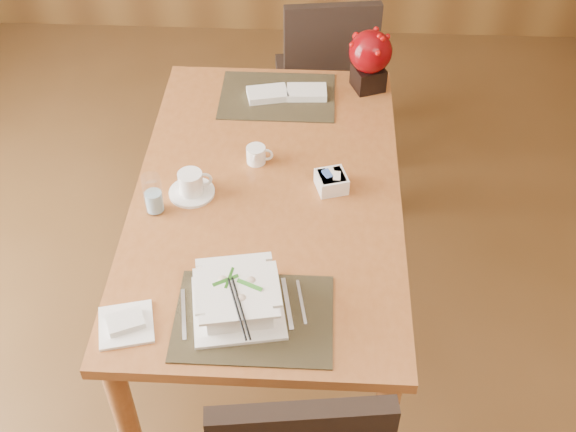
{
  "coord_description": "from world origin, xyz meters",
  "views": [
    {
      "loc": [
        0.16,
        -1.22,
        2.38
      ],
      "look_at": [
        0.08,
        0.35,
        0.87
      ],
      "focal_mm": 45.0,
      "sensor_mm": 36.0,
      "label": 1
    }
  ],
  "objects_px": {
    "dining_table": "(268,210)",
    "sugar_caddy": "(331,182)",
    "creamer_jug": "(256,155)",
    "bread_plate": "(126,325)",
    "coffee_cup": "(191,185)",
    "soup_setting": "(237,299)",
    "berry_decor": "(370,57)",
    "far_chair": "(326,74)",
    "water_glass": "(153,194)"
  },
  "relations": [
    {
      "from": "creamer_jug",
      "to": "bread_plate",
      "type": "distance_m",
      "value": 0.8
    },
    {
      "from": "sugar_caddy",
      "to": "far_chair",
      "type": "height_order",
      "value": "far_chair"
    },
    {
      "from": "coffee_cup",
      "to": "dining_table",
      "type": "bearing_deg",
      "value": 7.22
    },
    {
      "from": "coffee_cup",
      "to": "berry_decor",
      "type": "bearing_deg",
      "value": 47.52
    },
    {
      "from": "bread_plate",
      "to": "far_chair",
      "type": "distance_m",
      "value": 1.77
    },
    {
      "from": "water_glass",
      "to": "dining_table",
      "type": "bearing_deg",
      "value": 18.58
    },
    {
      "from": "berry_decor",
      "to": "bread_plate",
      "type": "relative_size",
      "value": 1.65
    },
    {
      "from": "coffee_cup",
      "to": "bread_plate",
      "type": "distance_m",
      "value": 0.57
    },
    {
      "from": "soup_setting",
      "to": "bread_plate",
      "type": "relative_size",
      "value": 1.99
    },
    {
      "from": "soup_setting",
      "to": "sugar_caddy",
      "type": "bearing_deg",
      "value": 53.69
    },
    {
      "from": "bread_plate",
      "to": "creamer_jug",
      "type": "bearing_deg",
      "value": 67.57
    },
    {
      "from": "far_chair",
      "to": "water_glass",
      "type": "bearing_deg",
      "value": 57.02
    },
    {
      "from": "dining_table",
      "to": "water_glass",
      "type": "xyz_separation_m",
      "value": [
        -0.36,
        -0.12,
        0.17
      ]
    },
    {
      "from": "soup_setting",
      "to": "creamer_jug",
      "type": "xyz_separation_m",
      "value": [
        -0.0,
        0.67,
        -0.02
      ]
    },
    {
      "from": "soup_setting",
      "to": "water_glass",
      "type": "relative_size",
      "value": 2.08
    },
    {
      "from": "water_glass",
      "to": "far_chair",
      "type": "height_order",
      "value": "far_chair"
    },
    {
      "from": "dining_table",
      "to": "berry_decor",
      "type": "height_order",
      "value": "berry_decor"
    },
    {
      "from": "soup_setting",
      "to": "coffee_cup",
      "type": "bearing_deg",
      "value": 102.37
    },
    {
      "from": "creamer_jug",
      "to": "sugar_caddy",
      "type": "relative_size",
      "value": 0.9
    },
    {
      "from": "coffee_cup",
      "to": "berry_decor",
      "type": "relative_size",
      "value": 0.62
    },
    {
      "from": "berry_decor",
      "to": "bread_plate",
      "type": "distance_m",
      "value": 1.43
    },
    {
      "from": "soup_setting",
      "to": "far_chair",
      "type": "distance_m",
      "value": 1.64
    },
    {
      "from": "creamer_jug",
      "to": "sugar_caddy",
      "type": "height_order",
      "value": "creamer_jug"
    },
    {
      "from": "far_chair",
      "to": "sugar_caddy",
      "type": "bearing_deg",
      "value": 83.07
    },
    {
      "from": "dining_table",
      "to": "berry_decor",
      "type": "bearing_deg",
      "value": 60.68
    },
    {
      "from": "soup_setting",
      "to": "coffee_cup",
      "type": "xyz_separation_m",
      "value": [
        -0.21,
        0.49,
        -0.01
      ]
    },
    {
      "from": "soup_setting",
      "to": "bread_plate",
      "type": "distance_m",
      "value": 0.32
    },
    {
      "from": "coffee_cup",
      "to": "berry_decor",
      "type": "distance_m",
      "value": 0.91
    },
    {
      "from": "dining_table",
      "to": "creamer_jug",
      "type": "xyz_separation_m",
      "value": [
        -0.05,
        0.15,
        0.13
      ]
    },
    {
      "from": "coffee_cup",
      "to": "creamer_jug",
      "type": "bearing_deg",
      "value": 41.29
    },
    {
      "from": "dining_table",
      "to": "coffee_cup",
      "type": "relative_size",
      "value": 9.69
    },
    {
      "from": "sugar_caddy",
      "to": "bread_plate",
      "type": "height_order",
      "value": "sugar_caddy"
    },
    {
      "from": "dining_table",
      "to": "far_chair",
      "type": "xyz_separation_m",
      "value": [
        0.19,
        1.07,
        -0.13
      ]
    },
    {
      "from": "sugar_caddy",
      "to": "far_chair",
      "type": "relative_size",
      "value": 0.1
    },
    {
      "from": "soup_setting",
      "to": "coffee_cup",
      "type": "height_order",
      "value": "soup_setting"
    },
    {
      "from": "bread_plate",
      "to": "sugar_caddy",
      "type": "bearing_deg",
      "value": 47.03
    },
    {
      "from": "water_glass",
      "to": "sugar_caddy",
      "type": "height_order",
      "value": "water_glass"
    },
    {
      "from": "creamer_jug",
      "to": "berry_decor",
      "type": "relative_size",
      "value": 0.35
    },
    {
      "from": "water_glass",
      "to": "bread_plate",
      "type": "relative_size",
      "value": 0.96
    },
    {
      "from": "water_glass",
      "to": "far_chair",
      "type": "bearing_deg",
      "value": 65.09
    },
    {
      "from": "coffee_cup",
      "to": "sugar_caddy",
      "type": "distance_m",
      "value": 0.47
    },
    {
      "from": "far_chair",
      "to": "dining_table",
      "type": "bearing_deg",
      "value": 71.67
    },
    {
      "from": "sugar_caddy",
      "to": "bread_plate",
      "type": "xyz_separation_m",
      "value": [
        -0.57,
        -0.61,
        -0.02
      ]
    },
    {
      "from": "dining_table",
      "to": "sugar_caddy",
      "type": "xyz_separation_m",
      "value": [
        0.22,
        0.02,
        0.13
      ]
    },
    {
      "from": "coffee_cup",
      "to": "water_glass",
      "type": "distance_m",
      "value": 0.14
    },
    {
      "from": "sugar_caddy",
      "to": "berry_decor",
      "type": "distance_m",
      "value": 0.64
    },
    {
      "from": "coffee_cup",
      "to": "bread_plate",
      "type": "height_order",
      "value": "coffee_cup"
    },
    {
      "from": "dining_table",
      "to": "water_glass",
      "type": "distance_m",
      "value": 0.42
    },
    {
      "from": "coffee_cup",
      "to": "berry_decor",
      "type": "xyz_separation_m",
      "value": [
        0.61,
        0.67,
        0.1
      ]
    },
    {
      "from": "coffee_cup",
      "to": "sugar_caddy",
      "type": "bearing_deg",
      "value": 6.21
    }
  ]
}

